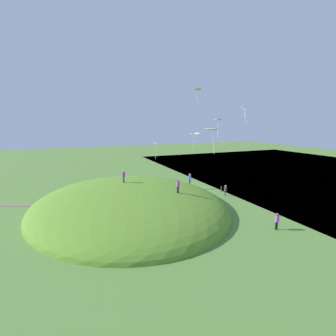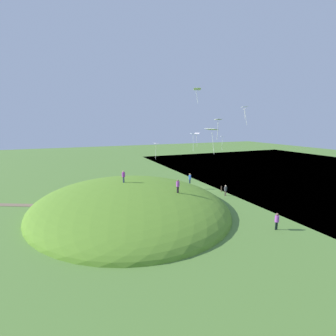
{
  "view_description": "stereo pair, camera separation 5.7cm",
  "coord_description": "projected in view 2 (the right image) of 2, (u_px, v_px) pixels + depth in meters",
  "views": [
    {
      "loc": [
        18.26,
        32.8,
        10.34
      ],
      "look_at": [
        5.64,
        2.99,
        4.37
      ],
      "focal_mm": 26.04,
      "sensor_mm": 36.0,
      "label": 1
    },
    {
      "loc": [
        18.21,
        32.83,
        10.34
      ],
      "look_at": [
        5.64,
        2.99,
        4.37
      ],
      "focal_mm": 26.04,
      "sensor_mm": 36.0,
      "label": 2
    }
  ],
  "objects": [
    {
      "name": "person_on_hilltop",
      "position": [
        178.0,
        185.0,
        28.16
      ],
      "size": [
        0.52,
        0.52,
        1.57
      ],
      "rotation": [
        0.0,
        0.0,
        3.59
      ],
      "color": "black",
      "rests_on": "grass_hill"
    },
    {
      "name": "kite_8",
      "position": [
        245.0,
        108.0,
        26.1
      ],
      "size": [
        0.9,
        1.04,
        2.0
      ],
      "color": "white"
    },
    {
      "name": "kite_2",
      "position": [
        197.0,
        135.0,
        34.38
      ],
      "size": [
        0.83,
        0.83,
        1.95
      ],
      "color": "white"
    },
    {
      "name": "kite_4",
      "position": [
        197.0,
        90.0,
        24.97
      ],
      "size": [
        0.86,
        0.7,
        1.58
      ],
      "color": "white"
    },
    {
      "name": "person_near_shore",
      "position": [
        190.0,
        178.0,
        38.46
      ],
      "size": [
        0.37,
        0.37,
        1.8
      ],
      "rotation": [
        0.0,
        0.0,
        3.12
      ],
      "color": "#1A2A48",
      "rests_on": "grass_hill"
    },
    {
      "name": "person_with_child",
      "position": [
        226.0,
        189.0,
        35.01
      ],
      "size": [
        0.55,
        0.55,
        1.58
      ],
      "rotation": [
        0.0,
        0.0,
        5.59
      ],
      "color": "brown",
      "rests_on": "ground_plane"
    },
    {
      "name": "kite_7",
      "position": [
        157.0,
        144.0,
        32.71
      ],
      "size": [
        0.64,
        0.91,
        2.15
      ],
      "color": "silver"
    },
    {
      "name": "mooring_post",
      "position": [
        221.0,
        189.0,
        37.3
      ],
      "size": [
        0.14,
        0.14,
        0.84
      ],
      "primitive_type": "cylinder",
      "color": "brown",
      "rests_on": "ground_plane"
    },
    {
      "name": "person_walking_path",
      "position": [
        123.0,
        175.0,
        31.6
      ],
      "size": [
        0.57,
        0.57,
        1.59
      ],
      "rotation": [
        0.0,
        0.0,
        0.83
      ],
      "color": "navy",
      "rests_on": "grass_hill"
    },
    {
      "name": "grass_hill",
      "position": [
        130.0,
        206.0,
        30.78
      ],
      "size": [
        23.69,
        27.34,
        5.45
      ],
      "primitive_type": "ellipsoid",
      "color": "#588728",
      "rests_on": "ground_plane"
    },
    {
      "name": "kite_3",
      "position": [
        193.0,
        135.0,
        29.87
      ],
      "size": [
        0.81,
        1.01,
        2.15
      ],
      "color": "white"
    },
    {
      "name": "lake_water",
      "position": [
        326.0,
        175.0,
        50.55
      ],
      "size": [
        55.08,
        80.0,
        0.4
      ],
      "primitive_type": "cube",
      "color": "#4D6995",
      "rests_on": "ground_plane"
    },
    {
      "name": "dirt_path",
      "position": [
        11.0,
        205.0,
        31.17
      ],
      "size": [
        14.32,
        7.63,
        0.04
      ],
      "primitive_type": "cube",
      "rotation": [
        0.0,
        0.0,
        -0.45
      ],
      "color": "#77634C",
      "rests_on": "ground_plane"
    },
    {
      "name": "person_watching_kites",
      "position": [
        277.0,
        219.0,
        23.8
      ],
      "size": [
        0.52,
        0.52,
        1.71
      ],
      "rotation": [
        0.0,
        0.0,
        2.69
      ],
      "color": "black",
      "rests_on": "ground_plane"
    },
    {
      "name": "ground_plane",
      "position": [
        193.0,
        189.0,
        38.58
      ],
      "size": [
        160.0,
        160.0,
        0.0
      ],
      "primitive_type": "plane",
      "color": "#547D34"
    },
    {
      "name": "kite_5",
      "position": [
        212.0,
        131.0,
        21.69
      ],
      "size": [
        1.11,
        1.28,
        2.29
      ],
      "color": "white"
    },
    {
      "name": "kite_0",
      "position": [
        222.0,
        138.0,
        35.64
      ],
      "size": [
        0.7,
        0.81,
        2.09
      ],
      "color": "white"
    },
    {
      "name": "kite_1",
      "position": [
        218.0,
        121.0,
        23.17
      ],
      "size": [
        0.74,
        0.56,
        1.94
      ],
      "color": "silver"
    },
    {
      "name": "kite_6",
      "position": [
        245.0,
        110.0,
        35.4
      ],
      "size": [
        0.69,
        0.8,
        1.49
      ],
      "color": "white"
    }
  ]
}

